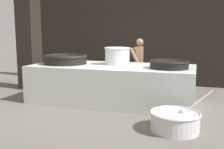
# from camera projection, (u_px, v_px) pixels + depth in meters

# --- Properties ---
(ground_plane) EXTENTS (60.00, 60.00, 0.00)m
(ground_plane) POSITION_uv_depth(u_px,v_px,m) (112.00, 101.00, 6.54)
(ground_plane) COLOR #666059
(back_wall) EXTENTS (8.40, 0.24, 3.65)m
(back_wall) POSITION_uv_depth(u_px,v_px,m) (137.00, 29.00, 8.83)
(back_wall) COLOR black
(back_wall) RESTS_ON ground_plane
(support_pillar) EXTENTS (0.54, 0.54, 3.65)m
(support_pillar) POSITION_uv_depth(u_px,v_px,m) (28.00, 28.00, 7.84)
(support_pillar) COLOR black
(support_pillar) RESTS_ON ground_plane
(hearth_platform) EXTENTS (3.93, 1.72, 0.91)m
(hearth_platform) POSITION_uv_depth(u_px,v_px,m) (112.00, 84.00, 6.47)
(hearth_platform) COLOR silver
(hearth_platform) RESTS_ON ground_plane
(giant_wok_near) EXTENTS (1.11, 1.11, 0.23)m
(giant_wok_near) POSITION_uv_depth(u_px,v_px,m) (66.00, 59.00, 6.69)
(giant_wok_near) COLOR black
(giant_wok_near) RESTS_ON hearth_platform
(giant_wok_far) EXTENTS (0.89, 0.89, 0.18)m
(giant_wok_far) POSITION_uv_depth(u_px,v_px,m) (169.00, 64.00, 5.82)
(giant_wok_far) COLOR black
(giant_wok_far) RESTS_ON hearth_platform
(stock_pot) EXTENTS (0.66, 0.66, 0.43)m
(stock_pot) POSITION_uv_depth(u_px,v_px,m) (117.00, 55.00, 6.55)
(stock_pot) COLOR silver
(stock_pot) RESTS_ON hearth_platform
(cook) EXTENTS (0.37, 0.57, 1.54)m
(cook) POSITION_uv_depth(u_px,v_px,m) (139.00, 63.00, 7.47)
(cook) COLOR #8C6647
(cook) RESTS_ON ground_plane
(prep_bowl_vegetables) EXTENTS (1.06, 0.87, 0.70)m
(prep_bowl_vegetables) POSITION_uv_depth(u_px,v_px,m) (175.00, 120.00, 4.52)
(prep_bowl_vegetables) COLOR silver
(prep_bowl_vegetables) RESTS_ON ground_plane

